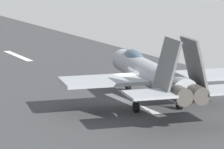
% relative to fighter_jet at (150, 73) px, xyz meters
% --- Properties ---
extents(ground_plane, '(400.00, 400.00, 0.00)m').
position_rel_fighter_jet_xyz_m(ground_plane, '(1.24, 0.94, -2.37)').
color(ground_plane, gray).
extents(runway_strip, '(240.00, 26.00, 0.02)m').
position_rel_fighter_jet_xyz_m(runway_strip, '(1.23, 0.94, -2.36)').
color(runway_strip, '#3B3C3C').
rests_on(runway_strip, ground).
extents(fighter_jet, '(18.13, 13.53, 5.56)m').
position_rel_fighter_jet_xyz_m(fighter_jet, '(0.00, 0.00, 0.00)').
color(fighter_jet, '#999DA1').
rests_on(fighter_jet, ground).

